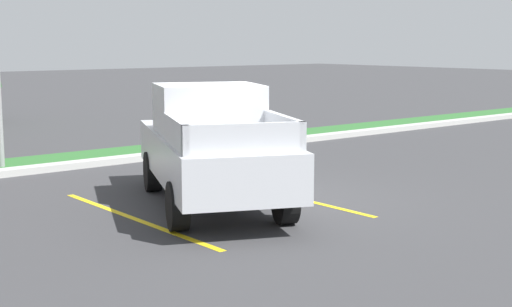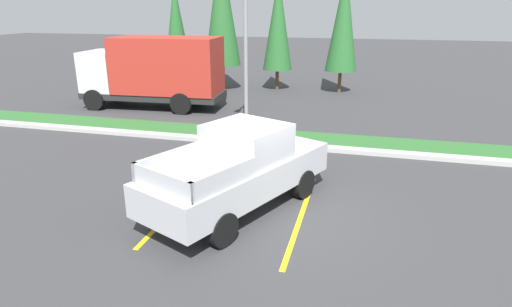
# 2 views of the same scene
# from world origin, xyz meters

# --- Properties ---
(ground_plane) EXTENTS (120.00, 120.00, 0.00)m
(ground_plane) POSITION_xyz_m (0.00, 0.00, 0.00)
(ground_plane) COLOR #38383A
(parking_line_near) EXTENTS (0.12, 4.80, 0.01)m
(parking_line_near) POSITION_xyz_m (-2.27, -0.10, 0.00)
(parking_line_near) COLOR yellow
(parking_line_near) RESTS_ON ground
(parking_line_far) EXTENTS (0.12, 4.80, 0.01)m
(parking_line_far) POSITION_xyz_m (0.83, -0.10, 0.00)
(parking_line_far) COLOR yellow
(parking_line_far) RESTS_ON ground
(curb_strip) EXTENTS (56.00, 0.40, 0.15)m
(curb_strip) POSITION_xyz_m (0.00, 5.00, 0.07)
(curb_strip) COLOR #B2B2AD
(curb_strip) RESTS_ON ground
(grass_median) EXTENTS (56.00, 1.80, 0.06)m
(grass_median) POSITION_xyz_m (0.00, 6.10, 0.03)
(grass_median) COLOR #2D662D
(grass_median) RESTS_ON ground
(pickup_truck_main) EXTENTS (3.86, 5.53, 2.10)m
(pickup_truck_main) POSITION_xyz_m (-0.70, -0.06, 1.04)
(pickup_truck_main) COLOR black
(pickup_truck_main) RESTS_ON ground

